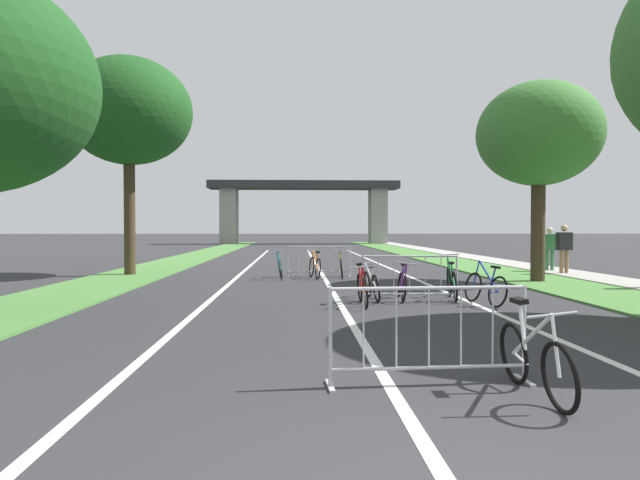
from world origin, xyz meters
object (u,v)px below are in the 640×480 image
object	(u,v)px
bicycle_yellow_4	(341,267)
pedestrian_strolling	(550,245)
bicycle_purple_2	(402,285)
crowd_barrier_nearest	(429,336)
pedestrian_waiting	(564,244)
crowd_barrier_third	(319,262)
bicycle_silver_7	(371,285)
bicycle_red_3	(362,288)
bicycle_teal_8	(280,267)
bicycle_blue_5	(485,288)
crowd_barrier_second	(410,279)
bicycle_orange_1	(315,267)
bicycle_green_6	(452,283)
tree_left_maple_mid	(129,112)
tree_right_cypress_far	(539,135)
bicycle_white_0	(534,360)

from	to	relation	value
bicycle_yellow_4	pedestrian_strolling	bearing A→B (deg)	-162.75
bicycle_purple_2	pedestrian_strolling	xyz separation A→B (m)	(7.05, 7.47, 0.68)
crowd_barrier_nearest	pedestrian_waiting	bearing A→B (deg)	58.37
crowd_barrier_third	bicycle_silver_7	size ratio (longest dim) A/B	1.33
bicycle_red_3	bicycle_teal_8	bearing A→B (deg)	-72.83
bicycle_purple_2	bicycle_blue_5	size ratio (longest dim) A/B	1.01
crowd_barrier_second	crowd_barrier_third	size ratio (longest dim) A/B	1.01
crowd_barrier_second	crowd_barrier_third	distance (m)	6.65
crowd_barrier_nearest	bicycle_orange_1	distance (m)	12.37
crowd_barrier_nearest	bicycle_silver_7	distance (m)	6.86
crowd_barrier_nearest	pedestrian_strolling	size ratio (longest dim) A/B	1.30
bicycle_teal_8	pedestrian_waiting	bearing A→B (deg)	-175.66
bicycle_orange_1	bicycle_green_6	size ratio (longest dim) A/B	0.96
bicycle_blue_5	bicycle_green_6	distance (m)	1.07
bicycle_orange_1	pedestrian_strolling	size ratio (longest dim) A/B	1.00
crowd_barrier_second	tree_left_maple_mid	bearing A→B (deg)	139.20
tree_right_cypress_far	bicycle_red_3	xyz separation A→B (m)	(-5.96, -4.65, -4.12)
bicycle_red_3	bicycle_yellow_4	bearing A→B (deg)	-90.80
bicycle_white_0	bicycle_red_3	world-z (taller)	bicycle_white_0
bicycle_red_3	bicycle_green_6	bearing A→B (deg)	-157.53
crowd_barrier_second	bicycle_green_6	xyz separation A→B (m)	(1.09, 0.45, -0.13)
bicycle_white_0	bicycle_teal_8	distance (m)	13.03
bicycle_blue_5	bicycle_green_6	xyz separation A→B (m)	(-0.45, 0.96, 0.02)
tree_left_maple_mid	bicycle_green_6	distance (m)	12.69
bicycle_blue_5	pedestrian_waiting	bearing A→B (deg)	41.28
tree_right_cypress_far	pedestrian_strolling	size ratio (longest dim) A/B	3.62
crowd_barrier_nearest	crowd_barrier_third	xyz separation A→B (m)	(-0.60, 12.84, 0.00)
bicycle_purple_2	bicycle_green_6	bearing A→B (deg)	-173.02
bicycle_yellow_4	bicycle_green_6	bearing A→B (deg)	114.85
bicycle_orange_1	bicycle_yellow_4	bearing A→B (deg)	-3.52
crowd_barrier_second	bicycle_blue_5	xyz separation A→B (m)	(1.55, -0.51, -0.14)
crowd_barrier_third	pedestrian_strolling	distance (m)	8.86
crowd_barrier_second	bicycle_silver_7	distance (m)	0.92
tree_right_cypress_far	bicycle_green_6	distance (m)	6.69
bicycle_blue_5	pedestrian_waiting	world-z (taller)	pedestrian_waiting
pedestrian_strolling	crowd_barrier_third	bearing A→B (deg)	-154.88
crowd_barrier_nearest	bicycle_white_0	world-z (taller)	crowd_barrier_nearest
crowd_barrier_second	bicycle_white_0	world-z (taller)	crowd_barrier_second
bicycle_yellow_4	pedestrian_waiting	xyz separation A→B (m)	(7.91, 0.61, 0.72)
crowd_barrier_second	bicycle_orange_1	world-z (taller)	crowd_barrier_second
bicycle_orange_1	bicycle_green_6	distance (m)	6.25
tree_right_cypress_far	crowd_barrier_third	distance (m)	8.01
bicycle_purple_2	pedestrian_strolling	distance (m)	10.29
bicycle_red_3	pedestrian_waiting	world-z (taller)	pedestrian_waiting
crowd_barrier_third	bicycle_orange_1	distance (m)	0.53
crowd_barrier_third	bicycle_white_0	distance (m)	13.40
bicycle_red_3	pedestrian_waiting	xyz separation A→B (m)	(8.01, 7.10, 0.72)
pedestrian_strolling	bicycle_blue_5	bearing A→B (deg)	-107.27
bicycle_yellow_4	bicycle_silver_7	bearing A→B (deg)	96.39
bicycle_green_6	tree_right_cypress_far	bearing A→B (deg)	54.53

